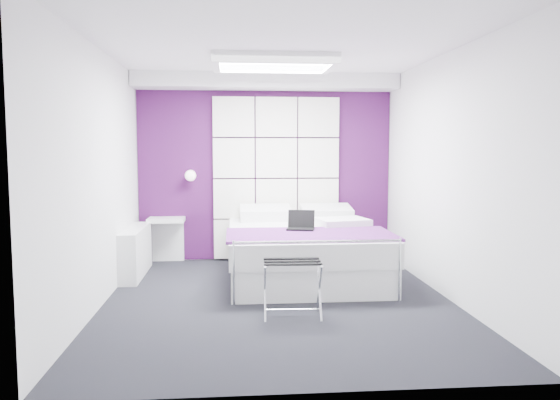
% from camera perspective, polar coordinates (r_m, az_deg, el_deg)
% --- Properties ---
extents(floor, '(4.40, 4.40, 0.00)m').
position_cam_1_polar(floor, '(5.82, -0.18, -10.44)').
color(floor, black).
rests_on(floor, ground).
extents(ceiling, '(4.40, 4.40, 0.00)m').
position_cam_1_polar(ceiling, '(5.69, -0.19, 15.63)').
color(ceiling, white).
rests_on(ceiling, wall_back).
extents(wall_back, '(3.60, 0.00, 3.60)m').
position_cam_1_polar(wall_back, '(7.80, -1.52, 3.26)').
color(wall_back, white).
rests_on(wall_back, floor).
extents(wall_left, '(0.00, 4.40, 4.40)m').
position_cam_1_polar(wall_left, '(5.75, -18.39, 2.25)').
color(wall_left, white).
rests_on(wall_left, floor).
extents(wall_right, '(0.00, 4.40, 4.40)m').
position_cam_1_polar(wall_right, '(6.03, 17.14, 2.42)').
color(wall_right, white).
rests_on(wall_right, floor).
extents(accent_wall, '(3.58, 0.02, 2.58)m').
position_cam_1_polar(accent_wall, '(7.79, -1.52, 3.26)').
color(accent_wall, '#3D0E3F').
rests_on(accent_wall, wall_back).
extents(soffit, '(3.58, 0.50, 0.20)m').
position_cam_1_polar(soffit, '(7.60, -1.43, 12.27)').
color(soffit, white).
rests_on(soffit, wall_back).
extents(headboard, '(1.80, 0.08, 2.30)m').
position_cam_1_polar(headboard, '(7.76, -0.39, 2.29)').
color(headboard, white).
rests_on(headboard, wall_back).
extents(skylight, '(1.36, 0.86, 0.12)m').
position_cam_1_polar(skylight, '(6.27, -0.66, 14.21)').
color(skylight, white).
rests_on(skylight, ceiling).
extents(wall_lamp, '(0.15, 0.15, 0.15)m').
position_cam_1_polar(wall_lamp, '(7.67, -9.32, 2.56)').
color(wall_lamp, white).
rests_on(wall_lamp, wall_back).
extents(radiator, '(0.22, 1.20, 0.60)m').
position_cam_1_polar(radiator, '(7.11, -14.85, -5.24)').
color(radiator, white).
rests_on(radiator, floor).
extents(bed, '(1.88, 2.27, 0.79)m').
position_cam_1_polar(bed, '(6.76, 2.46, -5.28)').
color(bed, white).
rests_on(bed, floor).
extents(nightstand, '(0.50, 0.39, 0.06)m').
position_cam_1_polar(nightstand, '(7.72, -11.78, -2.03)').
color(nightstand, white).
rests_on(nightstand, wall_back).
extents(luggage_rack, '(0.54, 0.40, 0.53)m').
position_cam_1_polar(luggage_rack, '(5.25, 1.28, -9.21)').
color(luggage_rack, silver).
rests_on(luggage_rack, floor).
extents(laptop, '(0.31, 0.22, 0.23)m').
position_cam_1_polar(laptop, '(6.42, 2.12, -2.59)').
color(laptop, black).
rests_on(laptop, bed).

